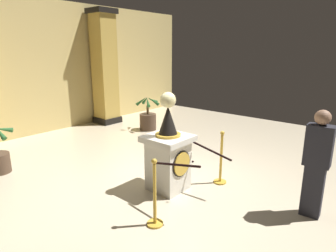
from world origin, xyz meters
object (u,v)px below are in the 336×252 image
(pedestal_clock, at_px, (168,154))
(stanchion_near, at_px, (155,202))
(bystander_guest, at_px, (317,162))
(stanchion_far, at_px, (221,165))
(potted_palm_right, at_px, (148,119))

(pedestal_clock, height_order, stanchion_near, pedestal_clock)
(stanchion_near, distance_m, bystander_guest, 2.43)
(stanchion_near, height_order, stanchion_far, stanchion_far)
(pedestal_clock, bearing_deg, bystander_guest, -71.17)
(pedestal_clock, relative_size, stanchion_far, 1.73)
(pedestal_clock, xyz_separation_m, potted_palm_right, (2.63, 3.10, -0.33))
(potted_palm_right, xyz_separation_m, bystander_guest, (-1.88, -5.31, 0.53))
(stanchion_near, height_order, bystander_guest, bystander_guest)
(potted_palm_right, bearing_deg, pedestal_clock, -130.32)
(pedestal_clock, bearing_deg, stanchion_far, -35.52)
(stanchion_near, bearing_deg, pedestal_clock, 31.04)
(pedestal_clock, relative_size, bystander_guest, 1.08)
(bystander_guest, bearing_deg, stanchion_far, 87.38)
(pedestal_clock, distance_m, stanchion_far, 1.06)
(stanchion_near, xyz_separation_m, potted_palm_right, (3.61, 3.69, -0.02))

